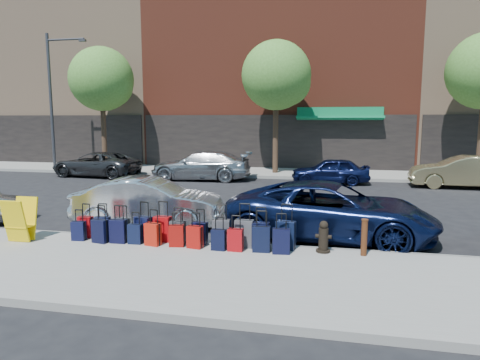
% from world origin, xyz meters
% --- Properties ---
extents(ground, '(120.00, 120.00, 0.00)m').
position_xyz_m(ground, '(0.00, 0.00, 0.00)').
color(ground, black).
rests_on(ground, ground).
extents(sidewalk_near, '(60.00, 4.00, 0.15)m').
position_xyz_m(sidewalk_near, '(0.00, -6.50, 0.07)').
color(sidewalk_near, gray).
rests_on(sidewalk_near, ground).
extents(sidewalk_far, '(60.00, 4.00, 0.15)m').
position_xyz_m(sidewalk_far, '(0.00, 10.00, 0.07)').
color(sidewalk_far, gray).
rests_on(sidewalk_far, ground).
extents(curb_near, '(60.00, 0.08, 0.15)m').
position_xyz_m(curb_near, '(0.00, -4.48, 0.07)').
color(curb_near, gray).
rests_on(curb_near, ground).
extents(curb_far, '(60.00, 0.08, 0.15)m').
position_xyz_m(curb_far, '(0.00, 7.98, 0.07)').
color(curb_far, gray).
rests_on(curb_far, ground).
extents(building_left, '(15.00, 12.12, 16.00)m').
position_xyz_m(building_left, '(-16.00, 17.98, 7.98)').
color(building_left, '#A18063').
rests_on(building_left, ground).
extents(building_center, '(17.00, 12.85, 20.00)m').
position_xyz_m(building_center, '(0.00, 17.99, 9.98)').
color(building_center, maroon).
rests_on(building_center, ground).
extents(tree_left, '(3.80, 3.80, 7.27)m').
position_xyz_m(tree_left, '(-9.86, 9.50, 5.41)').
color(tree_left, black).
rests_on(tree_left, sidewalk_far).
extents(tree_center, '(3.80, 3.80, 7.27)m').
position_xyz_m(tree_center, '(0.64, 9.50, 5.41)').
color(tree_center, black).
rests_on(tree_center, sidewalk_far).
extents(streetlight, '(2.59, 0.18, 8.00)m').
position_xyz_m(streetlight, '(-12.80, 8.80, 4.66)').
color(streetlight, '#333338').
rests_on(streetlight, sidewalk_far).
extents(suitcase_front_0, '(0.36, 0.21, 0.87)m').
position_xyz_m(suitcase_front_0, '(-2.54, -4.82, 0.42)').
color(suitcase_front_0, '#A70A10').
rests_on(suitcase_front_0, sidewalk_near).
extents(suitcase_front_1, '(0.39, 0.24, 0.90)m').
position_xyz_m(suitcase_front_1, '(-2.05, -4.85, 0.43)').
color(suitcase_front_1, black).
rests_on(suitcase_front_1, sidewalk_near).
extents(suitcase_front_2, '(0.36, 0.20, 0.85)m').
position_xyz_m(suitcase_front_2, '(-1.55, -4.77, 0.42)').
color(suitcase_front_2, '#434248').
rests_on(suitcase_front_2, sidewalk_near).
extents(suitcase_front_3, '(0.44, 0.30, 0.98)m').
position_xyz_m(suitcase_front_3, '(-0.95, -4.84, 0.46)').
color(suitcase_front_3, black).
rests_on(suitcase_front_3, sidewalk_near).
extents(suitcase_front_4, '(0.43, 0.25, 1.00)m').
position_xyz_m(suitcase_front_4, '(-0.48, -4.75, 0.46)').
color(suitcase_front_4, '#A40A0E').
rests_on(suitcase_front_4, sidewalk_near).
extents(suitcase_front_5, '(0.37, 0.22, 0.89)m').
position_xyz_m(suitcase_front_5, '(-0.05, -4.85, 0.43)').
color(suitcase_front_5, '#36373B').
rests_on(suitcase_front_5, sidewalk_near).
extents(suitcase_front_6, '(0.38, 0.25, 0.86)m').
position_xyz_m(suitcase_front_6, '(0.48, -4.78, 0.42)').
color(suitcase_front_6, black).
rests_on(suitcase_front_6, sidewalk_near).
extents(suitcase_front_7, '(0.43, 0.27, 0.99)m').
position_xyz_m(suitcase_front_7, '(1.01, -4.76, 0.46)').
color(suitcase_front_7, '#424147').
rests_on(suitcase_front_7, sidewalk_near).
extents(suitcase_front_8, '(0.43, 0.24, 1.04)m').
position_xyz_m(suitcase_front_8, '(1.58, -4.81, 0.47)').
color(suitcase_front_8, '#424348').
rests_on(suitcase_front_8, sidewalk_near).
extents(suitcase_front_9, '(0.42, 0.25, 0.97)m').
position_xyz_m(suitcase_front_9, '(1.97, -4.82, 0.45)').
color(suitcase_front_9, black).
rests_on(suitcase_front_9, sidewalk_near).
extents(suitcase_front_10, '(0.47, 0.31, 1.05)m').
position_xyz_m(suitcase_front_10, '(2.55, -4.77, 0.48)').
color(suitcase_front_10, black).
rests_on(suitcase_front_10, sidewalk_near).
extents(suitcase_back_0, '(0.34, 0.22, 0.77)m').
position_xyz_m(suitcase_back_0, '(-2.55, -5.10, 0.39)').
color(suitcase_back_0, black).
rests_on(suitcase_back_0, sidewalk_near).
extents(suitcase_back_1, '(0.42, 0.29, 0.92)m').
position_xyz_m(suitcase_back_1, '(-1.92, -5.17, 0.44)').
color(suitcase_back_1, black).
rests_on(suitcase_back_1, sidewalk_near).
extents(suitcase_back_2, '(0.40, 0.24, 0.92)m').
position_xyz_m(suitcase_back_2, '(-1.49, -5.09, 0.44)').
color(suitcase_back_2, black).
rests_on(suitcase_back_2, sidewalk_near).
extents(suitcase_back_3, '(0.33, 0.20, 0.78)m').
position_xyz_m(suitcase_back_3, '(-1.05, -5.09, 0.39)').
color(suitcase_back_3, black).
rests_on(suitcase_back_3, sidewalk_near).
extents(suitcase_back_4, '(0.40, 0.28, 0.87)m').
position_xyz_m(suitcase_back_4, '(-0.58, -5.13, 0.42)').
color(suitcase_back_4, '#B31A0B').
rests_on(suitcase_back_4, sidewalk_near).
extents(suitcase_back_5, '(0.37, 0.25, 0.82)m').
position_xyz_m(suitcase_back_5, '(0.01, -5.09, 0.41)').
color(suitcase_back_5, maroon).
rests_on(suitcase_back_5, sidewalk_near).
extents(suitcase_back_6, '(0.38, 0.26, 0.84)m').
position_xyz_m(suitcase_back_6, '(0.47, -5.12, 0.41)').
color(suitcase_back_6, '#9E0E0A').
rests_on(suitcase_back_6, sidewalk_near).
extents(suitcase_back_7, '(0.34, 0.21, 0.78)m').
position_xyz_m(suitcase_back_7, '(1.05, -5.17, 0.39)').
color(suitcase_back_7, black).
rests_on(suitcase_back_7, sidewalk_near).
extents(suitcase_back_8, '(0.35, 0.21, 0.82)m').
position_xyz_m(suitcase_back_8, '(1.44, -5.15, 0.41)').
color(suitcase_back_8, '#9D0A0E').
rests_on(suitcase_back_8, sidewalk_near).
extents(suitcase_back_9, '(0.41, 0.26, 0.94)m').
position_xyz_m(suitcase_back_9, '(2.03, -5.08, 0.44)').
color(suitcase_back_9, black).
rests_on(suitcase_back_9, sidewalk_near).
extents(suitcase_back_10, '(0.41, 0.27, 0.91)m').
position_xyz_m(suitcase_back_10, '(2.48, -5.13, 0.43)').
color(suitcase_back_10, black).
rests_on(suitcase_back_10, sidewalk_near).
extents(fire_hydrant, '(0.37, 0.32, 0.72)m').
position_xyz_m(fire_hydrant, '(3.41, -4.82, 0.48)').
color(fire_hydrant, black).
rests_on(fire_hydrant, sidewalk_near).
extents(bollard, '(0.15, 0.15, 0.82)m').
position_xyz_m(bollard, '(4.29, -4.89, 0.57)').
color(bollard, '#38190C').
rests_on(bollard, sidewalk_near).
extents(display_rack, '(0.60, 0.66, 1.06)m').
position_xyz_m(display_rack, '(-3.91, -5.45, 0.67)').
color(display_rack, yellow).
rests_on(display_rack, sidewalk_near).
extents(car_near_1, '(4.48, 2.03, 1.43)m').
position_xyz_m(car_near_1, '(-1.68, -2.81, 0.71)').
color(car_near_1, silver).
rests_on(car_near_1, ground).
extents(car_near_2, '(5.62, 3.05, 1.50)m').
position_xyz_m(car_near_2, '(3.57, -3.11, 0.75)').
color(car_near_2, '#0D173C').
rests_on(car_near_2, ground).
extents(car_far_0, '(5.06, 2.71, 1.35)m').
position_xyz_m(car_far_0, '(-9.11, 6.96, 0.68)').
color(car_far_0, '#343437').
rests_on(car_far_0, ground).
extents(car_far_1, '(5.30, 2.38, 1.51)m').
position_xyz_m(car_far_1, '(-3.06, 6.82, 0.75)').
color(car_far_1, '#B7B9BE').
rests_on(car_far_1, ground).
extents(car_far_2, '(3.80, 1.66, 1.27)m').
position_xyz_m(car_far_2, '(3.55, 6.84, 0.64)').
color(car_far_2, '#0D143A').
rests_on(car_far_2, ground).
extents(car_far_3, '(4.57, 1.76, 1.49)m').
position_xyz_m(car_far_3, '(9.46, 6.71, 0.74)').
color(car_far_3, tan).
rests_on(car_far_3, ground).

